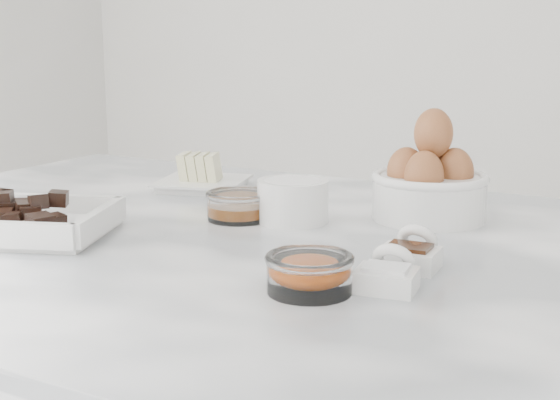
# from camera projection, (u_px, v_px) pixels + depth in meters

# --- Properties ---
(marble_slab) EXTENTS (1.20, 0.80, 0.04)m
(marble_slab) POSITION_uv_depth(u_px,v_px,m) (253.00, 253.00, 0.91)
(marble_slab) COLOR white
(marble_slab) RESTS_ON cabinet
(chocolate_dish) EXTENTS (0.25, 0.22, 0.05)m
(chocolate_dish) POSITION_uv_depth(u_px,v_px,m) (20.00, 216.00, 0.91)
(chocolate_dish) COLOR white
(chocolate_dish) RESTS_ON marble_slab
(butter_plate) EXTENTS (0.16, 0.16, 0.05)m
(butter_plate) POSITION_uv_depth(u_px,v_px,m) (201.00, 177.00, 1.19)
(butter_plate) COLOR white
(butter_plate) RESTS_ON marble_slab
(sugar_ramekin) EXTENTS (0.09, 0.09, 0.05)m
(sugar_ramekin) POSITION_uv_depth(u_px,v_px,m) (293.00, 199.00, 0.97)
(sugar_ramekin) COLOR white
(sugar_ramekin) RESTS_ON marble_slab
(egg_bowl) EXTENTS (0.15, 0.15, 0.14)m
(egg_bowl) POSITION_uv_depth(u_px,v_px,m) (430.00, 184.00, 0.98)
(egg_bowl) COLOR white
(egg_bowl) RESTS_ON marble_slab
(honey_bowl) EXTENTS (0.08, 0.08, 0.04)m
(honey_bowl) POSITION_uv_depth(u_px,v_px,m) (239.00, 205.00, 0.99)
(honey_bowl) COLOR white
(honey_bowl) RESTS_ON marble_slab
(zest_bowl) EXTENTS (0.08, 0.08, 0.04)m
(zest_bowl) POSITION_uv_depth(u_px,v_px,m) (310.00, 272.00, 0.71)
(zest_bowl) COLOR white
(zest_bowl) RESTS_ON marble_slab
(vanilla_spoon) EXTENTS (0.06, 0.07, 0.04)m
(vanilla_spoon) POSITION_uv_depth(u_px,v_px,m) (411.00, 253.00, 0.79)
(vanilla_spoon) COLOR white
(vanilla_spoon) RESTS_ON marble_slab
(salt_spoon) EXTENTS (0.06, 0.07, 0.04)m
(salt_spoon) POSITION_uv_depth(u_px,v_px,m) (388.00, 274.00, 0.72)
(salt_spoon) COLOR white
(salt_spoon) RESTS_ON marble_slab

